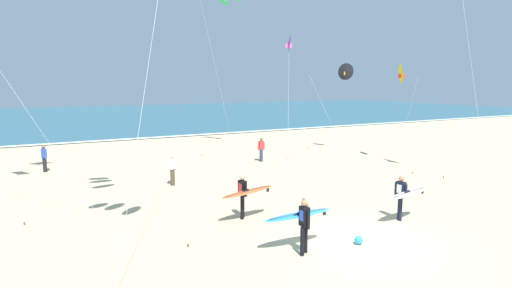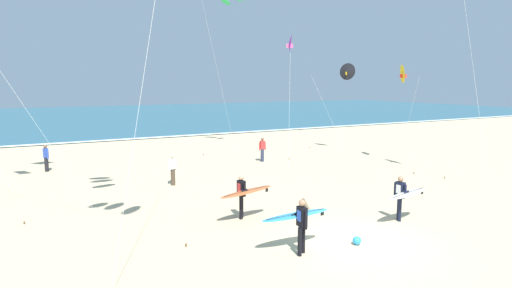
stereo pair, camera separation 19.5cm
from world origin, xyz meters
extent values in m
plane|color=#D1BA8E|center=(0.00, 0.00, 0.00)|extent=(160.00, 160.00, 0.00)
cube|color=#2D6075|center=(0.00, 58.62, 0.04)|extent=(160.00, 60.00, 0.08)
cube|color=white|center=(0.00, 28.92, 0.09)|extent=(160.00, 0.86, 0.01)
cylinder|color=black|center=(2.81, 0.89, 0.44)|extent=(0.13, 0.13, 0.88)
cylinder|color=black|center=(2.94, 1.06, 0.44)|extent=(0.13, 0.13, 0.88)
cube|color=black|center=(2.88, 0.97, 1.18)|extent=(0.23, 0.35, 0.60)
cube|color=white|center=(2.77, 0.96, 1.22)|extent=(0.03, 0.20, 0.32)
sphere|color=#A87A59|center=(2.88, 0.97, 1.60)|extent=(0.21, 0.21, 0.21)
cylinder|color=black|center=(2.89, 0.74, 1.29)|extent=(0.09, 0.09, 0.26)
cylinder|color=black|center=(2.84, 0.65, 1.16)|extent=(0.26, 0.10, 0.14)
cylinder|color=black|center=(2.86, 1.20, 1.14)|extent=(0.09, 0.09, 0.56)
ellipsoid|color=white|center=(2.90, 0.61, 1.12)|extent=(1.98, 0.64, 0.22)
cube|color=#333333|center=(2.90, 0.61, 1.16)|extent=(1.71, 0.16, 0.13)
cube|color=#262628|center=(3.72, 0.68, 1.05)|extent=(0.12, 0.02, 0.14)
cylinder|color=black|center=(-2.27, -0.01, 0.44)|extent=(0.13, 0.13, 0.88)
cylinder|color=black|center=(-2.05, 0.14, 0.44)|extent=(0.13, 0.13, 0.88)
cube|color=black|center=(-2.16, 0.07, 1.18)|extent=(0.22, 0.35, 0.60)
cube|color=blue|center=(-2.27, 0.07, 1.22)|extent=(0.02, 0.20, 0.32)
sphere|color=#A87A59|center=(-2.16, 0.07, 1.60)|extent=(0.21, 0.21, 0.21)
cylinder|color=black|center=(-2.17, -0.16, 1.14)|extent=(0.09, 0.09, 0.56)
cylinder|color=black|center=(-2.15, 0.30, 1.29)|extent=(0.09, 0.09, 0.26)
cylinder|color=black|center=(-2.20, 0.39, 1.16)|extent=(0.26, 0.09, 0.14)
ellipsoid|color=#3399D8|center=(-2.14, 0.43, 1.12)|extent=(2.32, 0.63, 0.17)
cube|color=#333333|center=(-2.14, 0.43, 1.16)|extent=(2.02, 0.14, 0.09)
cube|color=#262628|center=(-1.18, 0.37, 1.05)|extent=(0.12, 0.02, 0.14)
cylinder|color=black|center=(-2.34, 3.89, 0.44)|extent=(0.13, 0.13, 0.88)
cylinder|color=black|center=(-2.22, 4.06, 0.44)|extent=(0.13, 0.13, 0.88)
cube|color=black|center=(-2.28, 3.97, 1.18)|extent=(0.24, 0.36, 0.60)
cube|color=red|center=(-2.38, 3.96, 1.22)|extent=(0.03, 0.20, 0.32)
sphere|color=tan|center=(-2.28, 3.97, 1.60)|extent=(0.21, 0.21, 0.21)
cylinder|color=black|center=(-2.25, 3.75, 1.29)|extent=(0.09, 0.09, 0.26)
cylinder|color=black|center=(-2.30, 3.65, 1.16)|extent=(0.26, 0.11, 0.14)
cylinder|color=black|center=(-2.30, 4.20, 1.14)|extent=(0.09, 0.09, 0.56)
ellipsoid|color=orange|center=(-2.24, 3.62, 1.12)|extent=(2.27, 0.76, 0.23)
cube|color=#333333|center=(-2.24, 3.62, 1.16)|extent=(1.95, 0.25, 0.14)
cube|color=#262628|center=(-1.31, 3.72, 1.05)|extent=(0.12, 0.03, 0.14)
cone|color=black|center=(11.47, 14.40, 5.99)|extent=(0.74, 1.22, 1.24)
cube|color=yellow|center=(11.47, 14.40, 5.85)|extent=(0.41, 0.20, 0.24)
cylinder|color=silver|center=(10.84, 15.77, 2.91)|extent=(1.26, 2.76, 5.63)
cylinder|color=brown|center=(10.22, 17.14, 0.05)|extent=(0.06, 0.06, 0.10)
cone|color=yellow|center=(11.78, 9.35, 5.73)|extent=(0.85, 1.11, 1.17)
cube|color=red|center=(11.78, 9.35, 5.59)|extent=(0.36, 0.25, 0.24)
cylinder|color=silver|center=(10.82, 7.89, 2.78)|extent=(1.92, 2.92, 5.37)
cylinder|color=brown|center=(9.87, 6.44, 0.05)|extent=(0.06, 0.06, 0.10)
cylinder|color=silver|center=(-6.36, 1.21, 5.70)|extent=(2.60, 2.10, 11.21)
cylinder|color=brown|center=(-5.06, 2.26, 0.05)|extent=(0.06, 0.06, 0.10)
cylinder|color=silver|center=(10.41, 3.57, 5.65)|extent=(0.07, 2.55, 11.09)
cylinder|color=brown|center=(10.43, 4.84, 0.05)|extent=(0.06, 0.06, 0.10)
cylinder|color=silver|center=(-9.34, 7.09, 4.33)|extent=(4.38, 0.11, 8.47)
cone|color=purple|center=(3.97, 10.48, 7.37)|extent=(0.76, 1.00, 1.05)
cube|color=pink|center=(3.97, 10.48, 7.23)|extent=(0.32, 0.22, 0.24)
cylinder|color=silver|center=(4.99, 12.05, 3.60)|extent=(2.06, 3.16, 7.01)
cylinder|color=brown|center=(6.02, 13.63, 0.05)|extent=(0.06, 0.06, 0.10)
ellipsoid|color=green|center=(4.26, 20.01, 11.22)|extent=(1.13, 0.87, 0.50)
cylinder|color=silver|center=(3.02, 18.58, 5.61)|extent=(3.14, 1.41, 11.02)
cylinder|color=brown|center=(1.46, 17.88, 0.05)|extent=(0.06, 0.06, 0.10)
cylinder|color=brown|center=(-9.63, 7.09, 0.05)|extent=(0.06, 0.06, 0.10)
cylinder|color=#4C3D2D|center=(-3.05, 10.33, 0.42)|extent=(0.22, 0.22, 0.84)
cube|color=white|center=(-3.05, 10.33, 1.11)|extent=(0.37, 0.30, 0.54)
sphere|color=beige|center=(-3.05, 10.33, 1.49)|extent=(0.20, 0.20, 0.20)
cylinder|color=white|center=(-2.86, 10.42, 1.01)|extent=(0.08, 0.08, 0.50)
cylinder|color=white|center=(-3.23, 10.23, 1.01)|extent=(0.08, 0.08, 0.50)
cylinder|color=#2D334C|center=(4.07, 13.87, 0.42)|extent=(0.22, 0.22, 0.84)
cube|color=red|center=(4.07, 13.87, 1.11)|extent=(0.32, 0.18, 0.54)
sphere|color=brown|center=(4.07, 13.87, 1.49)|extent=(0.20, 0.20, 0.20)
cylinder|color=red|center=(4.28, 13.86, 1.01)|extent=(0.08, 0.08, 0.50)
cylinder|color=red|center=(3.86, 13.87, 1.01)|extent=(0.08, 0.08, 0.50)
cylinder|color=black|center=(-8.62, 17.02, 0.42)|extent=(0.22, 0.22, 0.84)
cube|color=#3351B7|center=(-8.62, 17.02, 1.11)|extent=(0.30, 0.37, 0.54)
sphere|color=brown|center=(-8.62, 17.02, 1.49)|extent=(0.20, 0.20, 0.20)
cylinder|color=#3351B7|center=(-8.71, 17.21, 1.01)|extent=(0.08, 0.08, 0.50)
cylinder|color=#3351B7|center=(-8.54, 16.83, 1.01)|extent=(0.08, 0.08, 0.50)
sphere|color=#2D99DB|center=(-0.17, -0.15, 0.14)|extent=(0.28, 0.28, 0.28)
cylinder|color=#846B4C|center=(0.74, 4.00, 0.07)|extent=(0.91, 1.63, 0.15)
camera|label=1|loc=(-9.17, -9.80, 5.13)|focal=29.25mm
camera|label=2|loc=(-8.99, -9.90, 5.13)|focal=29.25mm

